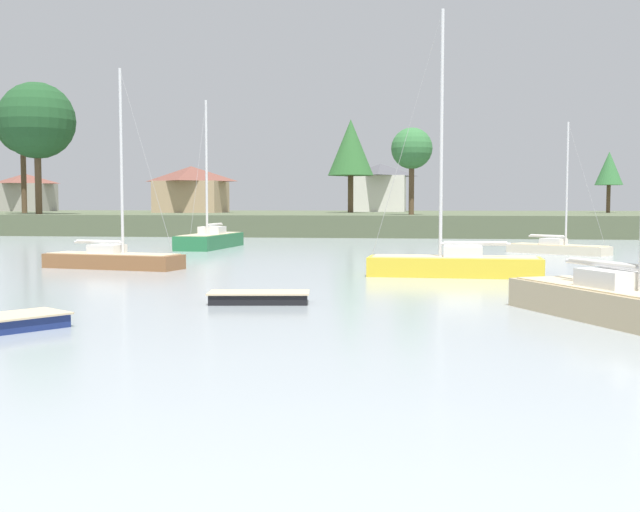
% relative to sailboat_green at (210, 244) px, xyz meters
% --- Properties ---
extents(far_shore_bank, '(179.62, 54.98, 2.11)m').
position_rel_sailboat_green_xyz_m(far_shore_bank, '(6.18, 45.09, 0.80)').
color(far_shore_bank, '#4C563D').
rests_on(far_shore_bank, ground).
extents(sailboat_green, '(2.90, 8.69, 11.22)m').
position_rel_sailboat_green_xyz_m(sailboat_green, '(0.00, 0.00, 0.00)').
color(sailboat_green, '#236B3D').
rests_on(sailboat_green, ground).
extents(sailboat_wood, '(7.31, 3.31, 10.25)m').
position_rel_sailboat_green_xyz_m(sailboat_wood, '(0.16, -17.94, -0.04)').
color(sailboat_wood, brown).
rests_on(sailboat_wood, ground).
extents(sailboat_sand, '(5.43, 8.14, 12.99)m').
position_rel_sailboat_green_xyz_m(sailboat_sand, '(20.81, -32.69, 0.01)').
color(sailboat_sand, tan).
rests_on(sailboat_sand, ground).
extents(dinghy_black, '(3.39, 1.83, 0.51)m').
position_rel_sailboat_green_xyz_m(dinghy_black, '(10.21, -30.12, -0.13)').
color(dinghy_black, black).
rests_on(dinghy_black, ground).
extents(sailboat_cream, '(6.25, 5.29, 8.74)m').
position_rel_sailboat_green_xyz_m(sailboat_cream, '(23.89, -3.17, -0.07)').
color(sailboat_cream, beige).
rests_on(sailboat_cream, ground).
extents(sailboat_yellow, '(7.62, 2.42, 12.21)m').
position_rel_sailboat_green_xyz_m(sailboat_yellow, '(16.75, -19.83, -0.01)').
color(sailboat_yellow, gold).
rests_on(sailboat_yellow, ground).
extents(mooring_buoy_yellow, '(0.35, 0.35, 0.40)m').
position_rel_sailboat_green_xyz_m(mooring_buoy_yellow, '(-5.26, -13.24, -0.19)').
color(mooring_buoy_yellow, yellow).
rests_on(mooring_buoy_yellow, ground).
extents(shore_tree_right_mid, '(7.99, 7.99, 13.82)m').
position_rel_sailboat_green_xyz_m(shore_tree_right_mid, '(-25.14, 22.66, 11.64)').
color(shore_tree_right_mid, brown).
rests_on(shore_tree_right_mid, far_shore_bank).
extents(shore_tree_inland_a, '(4.11, 4.11, 8.67)m').
position_rel_sailboat_green_xyz_m(shore_tree_inland_a, '(13.99, 23.64, 8.38)').
color(shore_tree_inland_a, brown).
rests_on(shore_tree_inland_a, far_shore_bank).
extents(shore_tree_left_mid, '(5.70, 5.70, 11.61)m').
position_rel_sailboat_green_xyz_m(shore_tree_left_mid, '(6.05, 42.28, 9.91)').
color(shore_tree_left_mid, brown).
rests_on(shore_tree_left_mid, far_shore_bank).
extents(shore_tree_right, '(5.66, 5.66, 12.74)m').
position_rel_sailboat_green_xyz_m(shore_tree_right, '(-31.84, 31.88, 11.66)').
color(shore_tree_right, brown).
rests_on(shore_tree_right, far_shore_bank).
extents(shore_tree_left, '(3.33, 3.33, 7.48)m').
position_rel_sailboat_green_xyz_m(shore_tree_left, '(37.56, 44.47, 7.23)').
color(shore_tree_left, brown).
rests_on(shore_tree_left, far_shore_bank).
extents(cottage_hillside, '(8.08, 6.69, 5.64)m').
position_rel_sailboat_green_xyz_m(cottage_hillside, '(-44.55, 55.34, 4.76)').
color(cottage_hillside, '#9E998E').
rests_on(cottage_hillside, far_shore_bank).
extents(cottage_eastern, '(8.63, 7.83, 5.85)m').
position_rel_sailboat_green_xyz_m(cottage_eastern, '(-14.05, 40.63, 4.88)').
color(cottage_eastern, tan).
rests_on(cottage_eastern, far_shore_bank).
extents(cottage_behind_trees, '(7.57, 10.52, 6.84)m').
position_rel_sailboat_green_xyz_m(cottage_behind_trees, '(8.93, 57.20, 5.38)').
color(cottage_behind_trees, silver).
rests_on(cottage_behind_trees, far_shore_bank).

